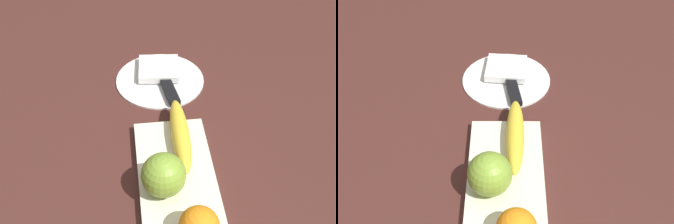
# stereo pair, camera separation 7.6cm
# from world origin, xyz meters

# --- Properties ---
(ground_plane) EXTENTS (2.40, 2.40, 0.00)m
(ground_plane) POSITION_xyz_m (0.00, 0.00, 0.00)
(ground_plane) COLOR #48241F
(fruit_tray) EXTENTS (0.34, 0.14, 0.02)m
(fruit_tray) POSITION_xyz_m (0.03, 0.01, 0.01)
(fruit_tray) COLOR white
(fruit_tray) RESTS_ON ground_plane
(apple) EXTENTS (0.08, 0.08, 0.08)m
(apple) POSITION_xyz_m (0.03, 0.04, 0.06)
(apple) COLOR #84AD37
(apple) RESTS_ON fruit_tray
(banana) EXTENTS (0.20, 0.04, 0.04)m
(banana) POSITION_xyz_m (0.15, -0.01, 0.04)
(banana) COLOR yellow
(banana) RESTS_ON fruit_tray
(dinner_plate) EXTENTS (0.21, 0.21, 0.01)m
(dinner_plate) POSITION_xyz_m (0.36, 0.01, 0.00)
(dinner_plate) COLOR white
(dinner_plate) RESTS_ON ground_plane
(folded_napkin) EXTENTS (0.10, 0.10, 0.02)m
(folded_napkin) POSITION_xyz_m (0.39, 0.01, 0.02)
(folded_napkin) COLOR white
(folded_napkin) RESTS_ON dinner_plate
(knife) EXTENTS (0.18, 0.05, 0.01)m
(knife) POSITION_xyz_m (0.32, -0.01, 0.01)
(knife) COLOR silver
(knife) RESTS_ON dinner_plate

